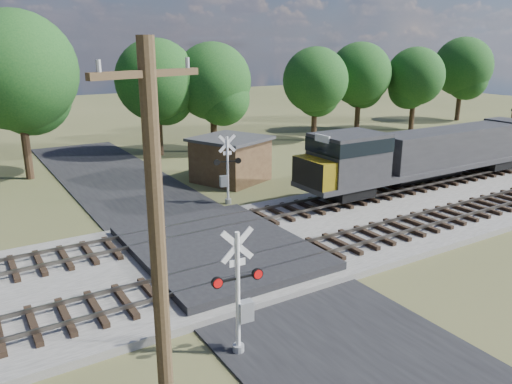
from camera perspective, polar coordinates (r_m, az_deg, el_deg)
ground at (r=22.04m, az=-3.70°, el=-7.78°), size 160.00×160.00×0.00m
ballast_bed at (r=28.07m, az=14.11°, el=-2.51°), size 140.00×10.00×0.30m
road at (r=22.03m, az=-3.70°, el=-7.69°), size 7.00×60.00×0.08m
crossing_panel at (r=22.32m, az=-4.33°, el=-6.59°), size 7.00×9.00×0.62m
track_near at (r=21.89m, az=6.07°, el=-6.83°), size 140.00×2.60×0.33m
track_far at (r=25.74m, az=-0.73°, el=-3.12°), size 140.00×2.60×0.33m
crossing_signal_near at (r=15.14m, az=-1.79°, el=-12.55°), size 1.64×0.37×4.08m
crossing_signal_far at (r=29.11m, az=-3.41°, el=1.88°), size 1.66×0.44×4.14m
utility_pole at (r=9.58m, az=-10.97°, el=-9.63°), size 2.16×0.87×9.20m
equipment_shed at (r=34.22m, az=-2.93°, el=3.79°), size 5.85×5.85×3.05m
treeline at (r=41.14m, az=-13.82°, el=12.77°), size 83.67×11.45×11.76m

